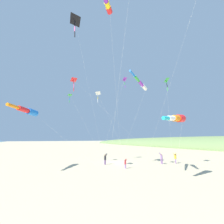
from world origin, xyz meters
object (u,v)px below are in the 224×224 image
kite_delta_blue_topmost (74,80)px  kite_windsock_orange_high_right (107,3)px  person_child_grey_jacket (175,158)px  kite_delta_red_high_left (70,95)px  kite_delta_small_distant (75,21)px  kite_delta_white_trailing (98,94)px  person_child_green_jacket (161,158)px  kite_windsock_teal_far_right (27,111)px  kite_windsock_checkered_midright (141,84)px  kite_delta_green_low_center (166,80)px  kite_delta_striped_overhead (124,80)px  kite_windsock_long_streamer_left (176,118)px  person_bystander_far (125,163)px  person_adult_flyer (105,159)px

kite_delta_blue_topmost → kite_windsock_orange_high_right: (-1.24, 7.33, 6.48)m
person_child_grey_jacket → kite_delta_blue_topmost: kite_delta_blue_topmost is taller
kite_delta_red_high_left → kite_delta_blue_topmost: size_ratio=0.70×
kite_delta_small_distant → kite_windsock_orange_high_right: bearing=103.9°
person_child_grey_jacket → kite_delta_white_trailing: kite_delta_white_trailing is taller
kite_delta_small_distant → person_child_green_jacket: bearing=173.7°
kite_windsock_teal_far_right → kite_delta_white_trailing: size_ratio=0.90×
kite_windsock_checkered_midright → kite_delta_green_low_center: bearing=-168.9°
kite_delta_red_high_left → kite_windsock_orange_high_right: size_ratio=0.62×
kite_windsock_teal_far_right → kite_delta_white_trailing: (-11.45, -2.65, 5.08)m
kite_delta_green_low_center → kite_delta_small_distant: size_ratio=0.63×
kite_windsock_checkered_midright → kite_windsock_orange_high_right: size_ratio=0.59×
person_child_green_jacket → person_child_grey_jacket: person_child_green_jacket is taller
person_child_grey_jacket → kite_delta_striped_overhead: bearing=-1.5°
kite_windsock_long_streamer_left → kite_windsock_orange_high_right: (7.50, -1.98, 12.41)m
person_child_green_jacket → kite_delta_white_trailing: kite_delta_white_trailing is taller
kite_windsock_long_streamer_left → kite_delta_blue_topmost: (8.74, -9.30, 5.93)m
person_bystander_far → kite_delta_red_high_left: size_ratio=0.11×
kite_delta_striped_overhead → kite_delta_blue_topmost: bearing=-20.7°
kite_delta_small_distant → kite_windsock_long_streamer_left: bearing=136.1°
kite_windsock_checkered_midright → kite_windsock_long_streamer_left: kite_windsock_checkered_midright is taller
person_child_grey_jacket → kite_delta_small_distant: 26.80m
person_child_green_jacket → kite_windsock_teal_far_right: kite_windsock_teal_far_right is taller
kite_delta_red_high_left → kite_delta_white_trailing: bearing=-174.4°
person_adult_flyer → kite_delta_small_distant: size_ratio=0.08×
kite_windsock_teal_far_right → kite_delta_blue_topmost: (-5.20, 2.97, 4.40)m
kite_windsock_long_streamer_left → person_adult_flyer: bearing=-77.2°
kite_delta_white_trailing → kite_delta_striped_overhead: (-0.56, 8.20, -0.09)m
kite_windsock_long_streamer_left → kite_delta_striped_overhead: kite_delta_striped_overhead is taller
person_child_grey_jacket → kite_windsock_teal_far_right: 23.79m
person_bystander_far → kite_windsock_checkered_midright: kite_windsock_checkered_midright is taller
kite_delta_white_trailing → kite_delta_striped_overhead: kite_delta_white_trailing is taller
kite_delta_striped_overhead → kite_delta_small_distant: bearing=-16.3°
kite_delta_green_low_center → kite_delta_small_distant: bearing=-17.1°
kite_delta_green_low_center → kite_delta_small_distant: kite_delta_small_distant is taller
person_child_green_jacket → kite_windsock_orange_high_right: size_ratio=0.09×
kite_windsock_long_streamer_left → kite_delta_blue_topmost: bearing=-46.8°
person_child_green_jacket → kite_windsock_long_streamer_left: kite_windsock_long_streamer_left is taller
person_child_grey_jacket → kite_delta_white_trailing: 18.02m
person_adult_flyer → kite_delta_white_trailing: 12.38m
kite_windsock_teal_far_right → kite_delta_red_high_left: bearing=-160.5°
kite_delta_green_low_center → kite_delta_blue_topmost: size_ratio=0.82×
person_child_green_jacket → kite_delta_striped_overhead: size_ratio=0.14×
kite_delta_red_high_left → kite_windsock_long_streamer_left: size_ratio=1.34×
kite_delta_blue_topmost → kite_windsock_orange_high_right: 9.86m
person_child_green_jacket → person_bystander_far: (7.20, -0.07, -0.25)m
kite_delta_red_high_left → kite_delta_blue_topmost: bearing=81.3°
person_adult_flyer → kite_windsock_checkered_midright: 12.86m
person_bystander_far → person_child_grey_jacket: bearing=175.2°
kite_windsock_teal_far_right → kite_delta_white_trailing: bearing=-167.0°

